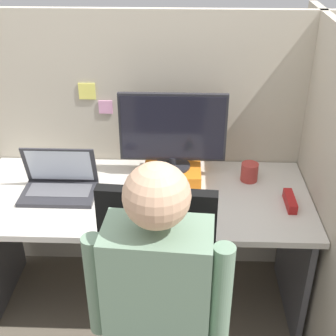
{
  "coord_description": "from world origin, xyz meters",
  "views": [
    {
      "loc": [
        0.2,
        -1.56,
        1.95
      ],
      "look_at": [
        0.13,
        0.17,
        0.96
      ],
      "focal_mm": 50.0,
      "sensor_mm": 36.0,
      "label": 1
    }
  ],
  "objects": [
    {
      "name": "stapler",
      "position": [
        0.7,
        0.28,
        0.73
      ],
      "size": [
        0.04,
        0.16,
        0.05
      ],
      "color": "#A31919",
      "rests_on": "desk"
    },
    {
      "name": "office_chair",
      "position": [
        0.11,
        -0.33,
        0.55
      ],
      "size": [
        0.53,
        0.58,
        1.07
      ],
      "color": "black",
      "rests_on": "ground"
    },
    {
      "name": "paper_box",
      "position": [
        0.14,
        0.53,
        0.74
      ],
      "size": [
        0.29,
        0.25,
        0.06
      ],
      "color": "orange",
      "rests_on": "desk"
    },
    {
      "name": "cubicle_panel_right",
      "position": [
        0.84,
        0.28,
        0.76
      ],
      "size": [
        0.04,
        1.33,
        1.51
      ],
      "color": "#B7AD99",
      "rests_on": "ground"
    },
    {
      "name": "desk",
      "position": [
        0.0,
        0.35,
        0.55
      ],
      "size": [
        1.63,
        0.7,
        0.71
      ],
      "color": "beige",
      "rests_on": "ground"
    },
    {
      "name": "coffee_mug",
      "position": [
        0.53,
        0.5,
        0.76
      ],
      "size": [
        0.09,
        0.09,
        0.09
      ],
      "color": "#A3332D",
      "rests_on": "desk"
    },
    {
      "name": "cubicle_panel_back",
      "position": [
        -0.0,
        0.72,
        0.76
      ],
      "size": [
        2.13,
        0.05,
        1.51
      ],
      "color": "#B7AD99",
      "rests_on": "ground"
    },
    {
      "name": "carrot_toy",
      "position": [
        0.23,
        0.15,
        0.74
      ],
      "size": [
        0.05,
        0.12,
        0.05
      ],
      "color": "orange",
      "rests_on": "desk"
    },
    {
      "name": "monitor",
      "position": [
        0.14,
        0.53,
        0.97
      ],
      "size": [
        0.53,
        0.18,
        0.4
      ],
      "color": "#232328",
      "rests_on": "paper_box"
    },
    {
      "name": "mouse",
      "position": [
        -0.1,
        0.2,
        0.73
      ],
      "size": [
        0.07,
        0.05,
        0.03
      ],
      "color": "gray",
      "rests_on": "desk"
    },
    {
      "name": "laptop",
      "position": [
        -0.4,
        0.35,
        0.76
      ],
      "size": [
        0.35,
        0.22,
        0.23
      ],
      "color": "#2D2D33",
      "rests_on": "desk"
    },
    {
      "name": "person",
      "position": [
        0.13,
        -0.48,
        0.77
      ],
      "size": [
        0.48,
        0.41,
        1.32
      ],
      "color": "#282D4C",
      "rests_on": "ground"
    }
  ]
}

